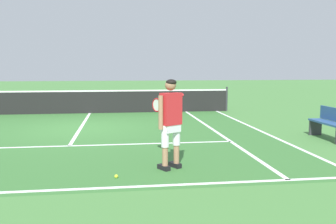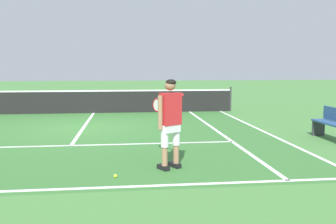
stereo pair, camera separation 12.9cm
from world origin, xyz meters
name	(u,v)px [view 2 (the right image)]	position (x,y,z in m)	size (l,w,h in m)	color
ground_plane	(83,128)	(0.00, 0.00, 0.00)	(80.00, 80.00, 0.00)	#477F3D
court_inner_surface	(79,134)	(0.00, -1.10, 0.00)	(10.98, 10.08, 0.00)	#387033
line_baseline	(40,190)	(0.00, -5.95, 0.00)	(10.98, 0.10, 0.01)	white
line_service	(71,145)	(0.00, -2.66, 0.00)	(8.23, 0.10, 0.01)	white
line_centre_service	(85,125)	(0.00, 0.54, 0.00)	(0.10, 6.40, 0.01)	white
line_singles_right	(217,131)	(4.12, -1.10, 0.00)	(0.10, 9.68, 0.01)	white
line_doubles_right	(261,130)	(5.49, -1.10, 0.00)	(0.10, 9.68, 0.01)	white
tennis_net	(93,101)	(0.00, 3.74, 0.50)	(11.96, 0.08, 1.07)	#333338
tennis_player	(170,118)	(2.19, -4.97, 0.99)	(0.55, 1.22, 1.71)	black
tennis_ball_near_feet	(115,176)	(1.17, -5.43, 0.03)	(0.07, 0.07, 0.07)	#CCE02D
courtside_bench	(333,123)	(6.85, -2.74, 0.45)	(0.40, 1.40, 0.85)	#2D5184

